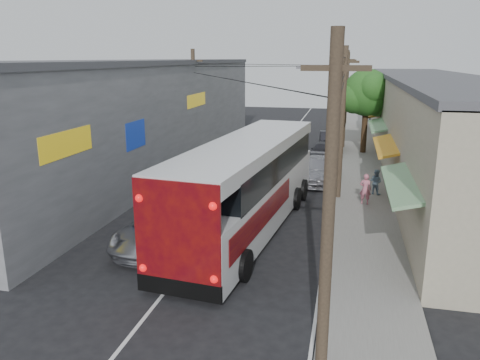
# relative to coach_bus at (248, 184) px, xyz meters

# --- Properties ---
(ground) EXTENTS (120.00, 120.00, 0.00)m
(ground) POSITION_rel_coach_bus_xyz_m (-1.42, -7.50, -2.07)
(ground) COLOR black
(ground) RESTS_ON ground
(sidewalk) EXTENTS (3.00, 80.00, 0.12)m
(sidewalk) POSITION_rel_coach_bus_xyz_m (5.08, 12.50, -2.01)
(sidewalk) COLOR slate
(sidewalk) RESTS_ON ground
(building_right) EXTENTS (7.09, 40.00, 6.25)m
(building_right) POSITION_rel_coach_bus_xyz_m (9.57, 14.50, 1.08)
(building_right) COLOR #B1A78D
(building_right) RESTS_ON ground
(building_left) EXTENTS (7.20, 36.00, 7.25)m
(building_left) POSITION_rel_coach_bus_xyz_m (-9.92, 10.50, 1.59)
(building_left) COLOR gray
(building_left) RESTS_ON ground
(utility_poles) EXTENTS (11.80, 45.28, 8.00)m
(utility_poles) POSITION_rel_coach_bus_xyz_m (1.71, 12.83, 2.06)
(utility_poles) COLOR #473828
(utility_poles) RESTS_ON ground
(street_tree) EXTENTS (4.40, 4.00, 6.60)m
(street_tree) POSITION_rel_coach_bus_xyz_m (5.45, 18.52, 2.61)
(street_tree) COLOR #3F2B19
(street_tree) RESTS_ON ground
(coach_bus) EXTENTS (4.31, 14.07, 3.99)m
(coach_bus) POSITION_rel_coach_bus_xyz_m (0.00, 0.00, 0.00)
(coach_bus) COLOR silver
(coach_bus) RESTS_ON ground
(jeepney) EXTENTS (2.94, 5.81, 1.57)m
(jeepney) POSITION_rel_coach_bus_xyz_m (-2.94, -2.62, -1.28)
(jeepney) COLOR silver
(jeepney) RESTS_ON ground
(parked_suv) EXTENTS (2.49, 5.24, 1.48)m
(parked_suv) POSITION_rel_coach_bus_xyz_m (2.38, 8.92, -1.33)
(parked_suv) COLOR #97969E
(parked_suv) RESTS_ON ground
(parked_car_mid) EXTENTS (2.05, 4.07, 1.33)m
(parked_car_mid) POSITION_rel_coach_bus_xyz_m (2.38, 15.63, -1.40)
(parked_car_mid) COLOR #28272C
(parked_car_mid) RESTS_ON ground
(parked_car_far) EXTENTS (2.00, 4.63, 1.48)m
(parked_car_far) POSITION_rel_coach_bus_xyz_m (2.72, 19.50, -1.32)
(parked_car_far) COLOR #222127
(parked_car_far) RESTS_ON ground
(pedestrian_near) EXTENTS (0.63, 0.47, 1.59)m
(pedestrian_near) POSITION_rel_coach_bus_xyz_m (5.15, 4.49, -1.15)
(pedestrian_near) COLOR #C7697F
(pedestrian_near) RESTS_ON sidewalk
(pedestrian_far) EXTENTS (0.85, 0.80, 1.39)m
(pedestrian_far) POSITION_rel_coach_bus_xyz_m (5.77, 6.51, -1.25)
(pedestrian_far) COLOR #7E9EB7
(pedestrian_far) RESTS_ON sidewalk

